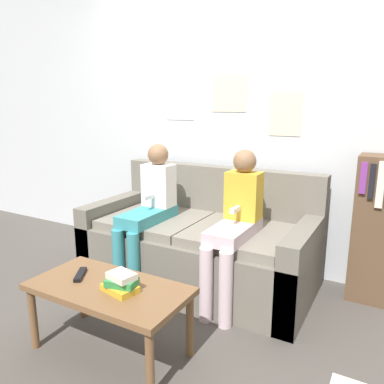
# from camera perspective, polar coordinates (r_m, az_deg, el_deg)

# --- Properties ---
(ground_plane) EXTENTS (10.00, 10.00, 0.00)m
(ground_plane) POSITION_cam_1_polar(r_m,az_deg,el_deg) (2.74, -4.57, -17.66)
(ground_plane) COLOR #4C4742
(wall_back) EXTENTS (8.00, 0.06, 2.60)m
(wall_back) POSITION_cam_1_polar(r_m,az_deg,el_deg) (3.32, 5.82, 11.27)
(wall_back) COLOR silver
(wall_back) RESTS_ON ground_plane
(couch) EXTENTS (1.79, 0.89, 0.90)m
(couch) POSITION_cam_1_polar(r_m,az_deg,el_deg) (3.05, 1.29, -8.11)
(couch) COLOR #6B665B
(couch) RESTS_ON ground_plane
(coffee_table) EXTENTS (0.91, 0.47, 0.41)m
(coffee_table) POSITION_cam_1_polar(r_m,az_deg,el_deg) (2.23, -12.56, -14.96)
(coffee_table) COLOR brown
(coffee_table) RESTS_ON ground_plane
(person_left) EXTENTS (0.24, 0.60, 1.10)m
(person_left) POSITION_cam_1_polar(r_m,az_deg,el_deg) (2.95, -6.65, -2.33)
(person_left) COLOR teal
(person_left) RESTS_ON ground_plane
(person_right) EXTENTS (0.24, 0.60, 1.10)m
(person_right) POSITION_cam_1_polar(r_m,az_deg,el_deg) (2.60, 6.56, -4.47)
(person_right) COLOR silver
(person_right) RESTS_ON ground_plane
(tv_remote) EXTENTS (0.12, 0.17, 0.02)m
(tv_remote) POSITION_cam_1_polar(r_m,az_deg,el_deg) (2.36, -16.66, -11.96)
(tv_remote) COLOR black
(tv_remote) RESTS_ON coffee_table
(book_stack) EXTENTS (0.21, 0.16, 0.11)m
(book_stack) POSITION_cam_1_polar(r_m,az_deg,el_deg) (2.11, -10.77, -13.48)
(book_stack) COLOR gold
(book_stack) RESTS_ON coffee_table
(bookshelf) EXTENTS (0.37, 0.28, 1.07)m
(bookshelf) POSITION_cam_1_polar(r_m,az_deg,el_deg) (2.99, 26.80, -5.16)
(bookshelf) COLOR brown
(bookshelf) RESTS_ON ground_plane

